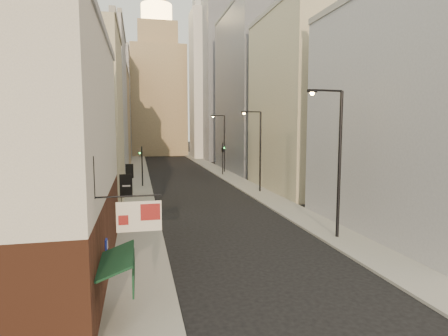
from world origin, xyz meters
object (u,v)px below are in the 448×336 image
(streetlamp_far, at_px, (223,140))
(clock_tower, at_px, (158,88))
(streetlamp_mid, at_px, (258,147))
(traffic_light_right, at_px, (223,151))
(streetlamp_near, at_px, (336,155))
(white_tower, at_px, (208,79))
(traffic_light_left, at_px, (142,159))

(streetlamp_far, bearing_deg, clock_tower, 86.08)
(streetlamp_mid, bearing_deg, traffic_light_right, 84.54)
(streetlamp_near, distance_m, traffic_light_right, 33.70)
(white_tower, bearing_deg, streetlamp_mid, -94.00)
(streetlamp_far, bearing_deg, streetlamp_mid, -104.80)
(streetlamp_mid, height_order, streetlamp_far, streetlamp_far)
(white_tower, bearing_deg, traffic_light_right, -96.83)
(streetlamp_mid, xyz_separation_m, traffic_light_right, (-0.55, 15.69, -1.39))
(streetlamp_near, height_order, traffic_light_left, streetlamp_near)
(white_tower, xyz_separation_m, traffic_light_left, (-16.08, -41.89, -15.16))
(streetlamp_far, bearing_deg, white_tower, 69.91)
(streetlamp_mid, height_order, traffic_light_right, streetlamp_mid)
(streetlamp_mid, relative_size, traffic_light_left, 1.82)
(clock_tower, relative_size, traffic_light_right, 8.98)
(clock_tower, height_order, streetlamp_near, clock_tower)
(white_tower, height_order, streetlamp_near, white_tower)
(white_tower, xyz_separation_m, streetlamp_near, (-4.05, -66.76, -13.07))
(traffic_light_right, bearing_deg, streetlamp_mid, 81.76)
(clock_tower, relative_size, white_tower, 1.08)
(traffic_light_left, bearing_deg, clock_tower, -78.27)
(traffic_light_left, distance_m, traffic_light_right, 14.97)
(clock_tower, distance_m, streetlamp_mid, 64.46)
(white_tower, xyz_separation_m, streetlamp_mid, (-3.41, -48.79, -13.42))
(streetlamp_far, height_order, traffic_light_right, streetlamp_far)
(traffic_light_left, xyz_separation_m, traffic_light_right, (12.11, 8.79, 0.35))
(white_tower, relative_size, traffic_light_left, 8.30)
(streetlamp_near, height_order, streetlamp_mid, streetlamp_near)
(streetlamp_near, bearing_deg, streetlamp_far, 83.80)
(streetlamp_far, bearing_deg, traffic_light_right, -118.05)
(white_tower, bearing_deg, clock_tower, 128.16)
(clock_tower, relative_size, streetlamp_mid, 4.95)
(clock_tower, xyz_separation_m, streetlamp_mid, (7.59, -62.79, -12.45))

